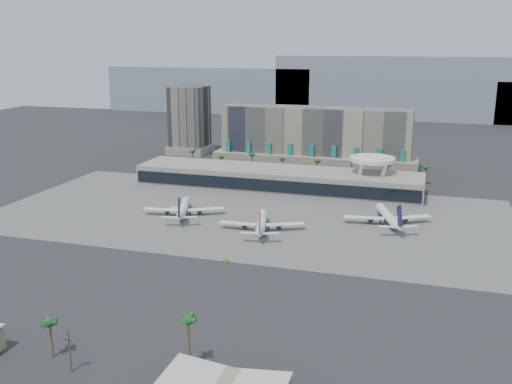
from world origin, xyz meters
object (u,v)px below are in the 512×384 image
(airliner_left, at_px, (183,208))
(airliner_right, at_px, (388,216))
(utility_pole, at_px, (69,347))
(service_vehicle_a, at_px, (174,209))
(service_vehicle_b, at_px, (259,229))
(taxiway_sign, at_px, (226,261))
(airliner_centre, at_px, (262,223))

(airliner_left, xyz_separation_m, airliner_right, (100.29, 15.86, 0.13))
(utility_pole, relative_size, airliner_left, 0.29)
(service_vehicle_a, relative_size, service_vehicle_b, 1.10)
(service_vehicle_b, xyz_separation_m, taxiway_sign, (-1.23, -41.20, -0.46))
(utility_pole, height_order, airliner_centre, airliner_centre)
(airliner_centre, bearing_deg, airliner_left, 152.50)
(service_vehicle_b, bearing_deg, airliner_left, -175.37)
(airliner_left, distance_m, airliner_right, 101.53)
(airliner_right, relative_size, service_vehicle_b, 11.71)
(airliner_right, height_order, taxiway_sign, airliner_right)
(airliner_right, height_order, service_vehicle_b, airliner_right)
(airliner_centre, bearing_deg, service_vehicle_b, -139.38)
(service_vehicle_a, bearing_deg, service_vehicle_b, -32.57)
(utility_pole, distance_m, service_vehicle_b, 127.43)
(airliner_right, relative_size, service_vehicle_a, 10.67)
(airliner_left, bearing_deg, airliner_right, -9.18)
(airliner_centre, bearing_deg, service_vehicle_a, 148.39)
(airliner_centre, distance_m, service_vehicle_b, 3.16)
(service_vehicle_a, xyz_separation_m, taxiway_sign, (50.33, -59.61, -0.50))
(utility_pole, bearing_deg, taxiway_sign, 81.19)
(airliner_left, relative_size, service_vehicle_a, 10.34)
(airliner_right, distance_m, taxiway_sign, 90.47)
(utility_pole, xyz_separation_m, airliner_centre, (15.43, 127.81, -3.52))
(taxiway_sign, bearing_deg, utility_pole, -118.19)
(service_vehicle_a, distance_m, service_vehicle_b, 54.75)
(airliner_left, height_order, airliner_right, airliner_right)
(service_vehicle_a, height_order, service_vehicle_b, service_vehicle_a)
(airliner_right, bearing_deg, airliner_left, 170.01)
(airliner_centre, height_order, service_vehicle_a, airliner_centre)
(airliner_right, distance_m, service_vehicle_a, 108.72)
(utility_pole, relative_size, service_vehicle_b, 3.31)
(utility_pole, height_order, airliner_left, airliner_left)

